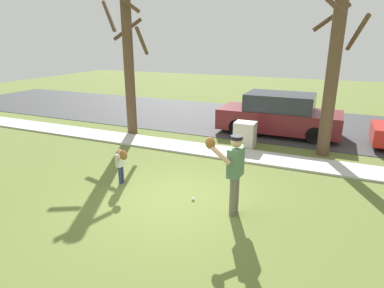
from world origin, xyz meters
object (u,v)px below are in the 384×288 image
at_px(street_tree_near, 334,58).
at_px(street_tree_far, 128,60).
at_px(person_child, 121,161).
at_px(utility_cabinet, 245,135).
at_px(person_adult, 233,166).
at_px(baseball, 193,199).
at_px(parked_suv_maroon, 279,115).

height_order(street_tree_near, street_tree_far, street_tree_near).
relative_size(person_child, utility_cabinet, 1.12).
xyz_separation_m(person_adult, baseball, (-1.02, 0.20, -1.07)).
height_order(person_adult, baseball, person_adult).
relative_size(person_adult, person_child, 1.76).
distance_m(person_adult, parked_suv_maroon, 6.85).
bearing_deg(person_adult, parked_suv_maroon, -82.71).
bearing_deg(utility_cabinet, person_adult, -78.33).
xyz_separation_m(person_adult, person_child, (-3.09, 0.29, -0.45)).
height_order(person_child, utility_cabinet, person_child).
bearing_deg(street_tree_far, parked_suv_maroon, 22.85).
distance_m(person_adult, baseball, 1.49).
distance_m(person_child, baseball, 2.17).
height_order(person_child, baseball, person_child).
distance_m(person_adult, street_tree_far, 7.45).
xyz_separation_m(person_child, street_tree_near, (4.72, 4.63, 2.46)).
xyz_separation_m(person_child, street_tree_far, (-2.51, 4.26, 2.27)).
bearing_deg(baseball, person_child, 177.57).
distance_m(utility_cabinet, street_tree_far, 5.26).
bearing_deg(parked_suv_maroon, street_tree_far, -157.15).
bearing_deg(street_tree_near, street_tree_far, -177.07).
xyz_separation_m(utility_cabinet, street_tree_near, (2.60, 0.23, 2.67)).
distance_m(street_tree_near, parked_suv_maroon, 3.52).
relative_size(baseball, street_tree_far, 0.01).
height_order(person_adult, street_tree_far, street_tree_far).
xyz_separation_m(person_child, parked_suv_maroon, (2.92, 6.55, 0.13)).
relative_size(utility_cabinet, street_tree_far, 0.16).
relative_size(utility_cabinet, street_tree_near, 0.15).
distance_m(baseball, street_tree_far, 6.95).
relative_size(person_child, parked_suv_maroon, 0.22).
bearing_deg(person_child, baseball, 3.40).
bearing_deg(person_child, street_tree_far, 126.35).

